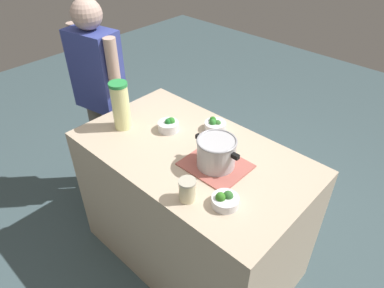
% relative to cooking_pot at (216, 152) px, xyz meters
% --- Properties ---
extents(ground_plane, '(8.00, 8.00, 0.00)m').
position_rel_cooking_pot_xyz_m(ground_plane, '(0.18, -0.01, -1.01)').
color(ground_plane, '#40555B').
extents(counter_slab, '(1.37, 0.79, 0.92)m').
position_rel_cooking_pot_xyz_m(counter_slab, '(0.18, -0.01, -0.55)').
color(counter_slab, '#C3AE93').
rests_on(counter_slab, ground_plane).
extents(dish_cloth, '(0.33, 0.28, 0.01)m').
position_rel_cooking_pot_xyz_m(dish_cloth, '(0.00, -0.00, -0.09)').
color(dish_cloth, '#B05B51').
rests_on(dish_cloth, counter_slab).
extents(cooking_pot, '(0.28, 0.21, 0.16)m').
position_rel_cooking_pot_xyz_m(cooking_pot, '(0.00, 0.00, 0.00)').
color(cooking_pot, '#B7B7BC').
rests_on(cooking_pot, dish_cloth).
extents(lemonade_pitcher, '(0.11, 0.11, 0.30)m').
position_rel_cooking_pot_xyz_m(lemonade_pitcher, '(0.66, 0.10, 0.06)').
color(lemonade_pitcher, '#F0F3A0').
rests_on(lemonade_pitcher, counter_slab).
extents(mason_jar, '(0.09, 0.09, 0.12)m').
position_rel_cooking_pot_xyz_m(mason_jar, '(-0.06, 0.28, -0.03)').
color(mason_jar, beige).
rests_on(mason_jar, counter_slab).
extents(broccoli_bowl_front, '(0.13, 0.13, 0.08)m').
position_rel_cooking_pot_xyz_m(broccoli_bowl_front, '(0.22, -0.26, -0.06)').
color(broccoli_bowl_front, silver).
rests_on(broccoli_bowl_front, counter_slab).
extents(broccoli_bowl_center, '(0.13, 0.13, 0.08)m').
position_rel_cooking_pot_xyz_m(broccoli_bowl_center, '(0.43, -0.07, -0.06)').
color(broccoli_bowl_center, silver).
rests_on(broccoli_bowl_center, counter_slab).
extents(broccoli_bowl_back, '(0.13, 0.13, 0.08)m').
position_rel_cooking_pot_xyz_m(broccoli_bowl_back, '(-0.21, 0.19, -0.06)').
color(broccoli_bowl_back, silver).
rests_on(broccoli_bowl_back, counter_slab).
extents(person_cook, '(0.50, 0.26, 1.57)m').
position_rel_cooking_pot_xyz_m(person_cook, '(1.13, -0.06, -0.14)').
color(person_cook, slate).
rests_on(person_cook, ground_plane).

